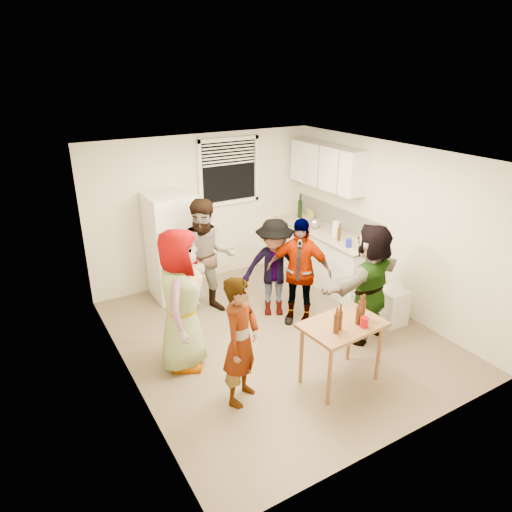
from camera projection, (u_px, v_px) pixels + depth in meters
room at (276, 335)px, 6.38m from camera, size 4.00×4.50×2.50m
window at (229, 172)px, 7.64m from camera, size 1.12×0.10×1.06m
refrigerator at (172, 246)px, 7.20m from camera, size 0.70×0.70×1.70m
counter_lower at (323, 256)px, 7.93m from camera, size 0.60×2.20×0.86m
countertop at (324, 232)px, 7.75m from camera, size 0.64×2.22×0.04m
backsplash at (338, 218)px, 7.81m from camera, size 0.03×2.20×0.36m
upper_cabinets at (327, 166)px, 7.56m from camera, size 0.34×1.60×0.70m
kettle at (314, 228)px, 7.89m from camera, size 0.27×0.23×0.21m
paper_towel at (335, 236)px, 7.49m from camera, size 0.12×0.12×0.25m
wine_bottle at (300, 218)px, 8.40m from camera, size 0.08×0.08×0.33m
beer_bottle_counter at (339, 241)px, 7.31m from camera, size 0.06×0.06×0.21m
blue_cup at (348, 247)px, 7.05m from camera, size 0.10×0.10×0.13m
picture_frame at (311, 214)px, 8.37m from camera, size 0.02×0.19×0.15m
trash_bin at (391, 308)px, 6.60m from camera, size 0.37×0.37×0.53m
serving_table at (338, 380)px, 5.48m from camera, size 0.98×0.69×0.79m
beer_bottle_table at (357, 324)px, 5.17m from camera, size 0.06×0.06×0.22m
red_cup at (364, 327)px, 5.11m from camera, size 0.09×0.09×0.12m
guest_grey at (185, 363)px, 5.79m from camera, size 1.99×1.72×0.57m
guest_stripe at (242, 398)px, 5.19m from camera, size 1.31×1.55×0.36m
guest_back_left at (209, 311)px, 7.02m from camera, size 1.39×1.96×0.67m
guest_back_right at (274, 313)px, 6.96m from camera, size 1.56×1.78×0.56m
guest_black at (297, 320)px, 6.76m from camera, size 1.79×1.78×0.39m
guest_orange at (364, 336)px, 6.36m from camera, size 1.84×1.93×0.49m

